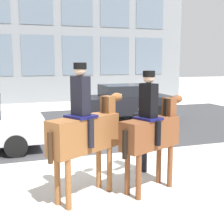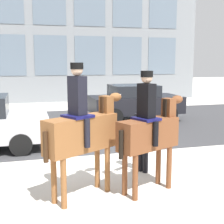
# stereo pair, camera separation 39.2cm
# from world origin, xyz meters

# --- Properties ---
(ground_plane) EXTENTS (80.00, 80.00, 0.00)m
(ground_plane) POSITION_xyz_m (0.00, 0.00, 0.00)
(ground_plane) COLOR beige
(road_surface) EXTENTS (20.67, 8.50, 0.01)m
(road_surface) POSITION_xyz_m (0.00, 4.75, 0.00)
(road_surface) COLOR #38383A
(road_surface) RESTS_ON ground_plane
(mounted_horse_lead) EXTENTS (1.76, 1.19, 2.63)m
(mounted_horse_lead) POSITION_xyz_m (-0.59, -2.14, 1.35)
(mounted_horse_lead) COLOR brown
(mounted_horse_lead) RESTS_ON ground_plane
(mounted_horse_companion) EXTENTS (1.65, 0.93, 2.47)m
(mounted_horse_companion) POSITION_xyz_m (0.76, -2.24, 1.29)
(mounted_horse_companion) COLOR brown
(mounted_horse_companion) RESTS_ON ground_plane
(pedestrian_bystander) EXTENTS (0.72, 0.77, 1.62)m
(pedestrian_bystander) POSITION_xyz_m (1.05, -1.15, 0.96)
(pedestrian_bystander) COLOR black
(pedestrian_bystander) RESTS_ON ground_plane
(street_car_far_lane) EXTENTS (4.05, 2.07, 1.62)m
(street_car_far_lane) POSITION_xyz_m (3.13, 5.32, 0.85)
(street_car_far_lane) COLOR black
(street_car_far_lane) RESTS_ON ground_plane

